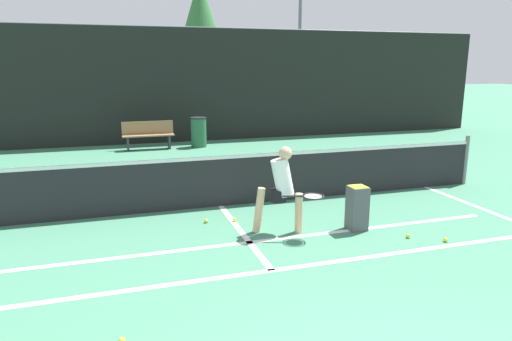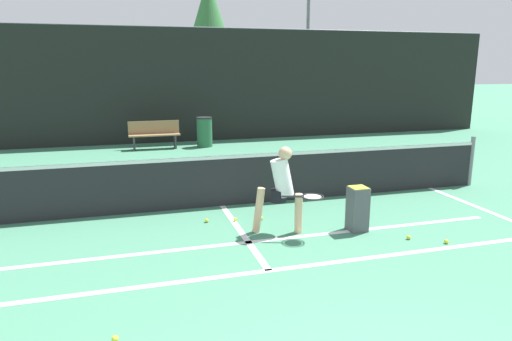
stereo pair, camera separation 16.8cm
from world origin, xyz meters
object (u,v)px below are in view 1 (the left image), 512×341
object	(u,v)px
ball_hopper	(357,207)
courtside_bench	(148,134)
player_practicing	(282,186)
parked_car	(230,114)
trash_bin	(199,132)

from	to	relation	value
ball_hopper	courtside_bench	xyz separation A→B (m)	(-2.58, 8.27, 0.10)
player_practicing	parked_car	world-z (taller)	parked_car
ball_hopper	trash_bin	size ratio (longest dim) A/B	0.75
ball_hopper	parked_car	distance (m)	12.09
ball_hopper	trash_bin	world-z (taller)	trash_bin
player_practicing	parked_car	distance (m)	12.02
trash_bin	parked_car	distance (m)	4.33
ball_hopper	parked_car	xyz separation A→B (m)	(1.01, 12.05, 0.22)
courtside_bench	trash_bin	world-z (taller)	trash_bin
ball_hopper	parked_car	bearing A→B (deg)	85.23
courtside_bench	parked_car	distance (m)	5.21
trash_bin	ball_hopper	bearing A→B (deg)	-82.98
player_practicing	courtside_bench	size ratio (longest dim) A/B	0.87
player_practicing	parked_car	xyz separation A→B (m)	(2.19, 11.81, -0.15)
player_practicing	ball_hopper	distance (m)	1.26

